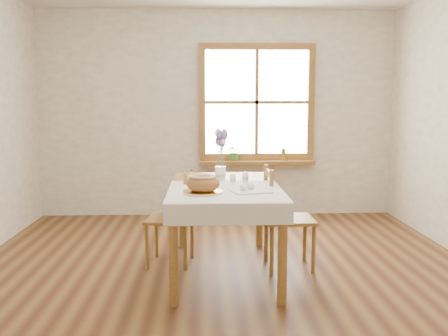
# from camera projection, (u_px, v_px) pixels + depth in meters

# --- Properties ---
(ground) EXTENTS (5.00, 5.00, 0.00)m
(ground) POSITION_uv_depth(u_px,v_px,m) (225.00, 283.00, 4.04)
(ground) COLOR brown
(ground) RESTS_ON ground
(room_walls) EXTENTS (4.60, 5.10, 2.65)m
(room_walls) POSITION_uv_depth(u_px,v_px,m) (226.00, 69.00, 3.82)
(room_walls) COLOR white
(room_walls) RESTS_ON ground
(window) EXTENTS (1.46, 0.08, 1.46)m
(window) POSITION_uv_depth(u_px,v_px,m) (257.00, 102.00, 6.32)
(window) COLOR olive
(window) RESTS_ON ground
(window_sill) EXTENTS (1.46, 0.20, 0.05)m
(window_sill) POSITION_uv_depth(u_px,v_px,m) (257.00, 162.00, 6.35)
(window_sill) COLOR olive
(window_sill) RESTS_ON ground
(dining_table) EXTENTS (0.90, 1.60, 0.75)m
(dining_table) POSITION_uv_depth(u_px,v_px,m) (224.00, 195.00, 4.25)
(dining_table) COLOR olive
(dining_table) RESTS_ON ground
(table_linen) EXTENTS (0.91, 0.99, 0.01)m
(table_linen) POSITION_uv_depth(u_px,v_px,m) (226.00, 191.00, 3.94)
(table_linen) COLOR white
(table_linen) RESTS_ON dining_table
(chair_left) EXTENTS (0.47, 0.45, 0.85)m
(chair_left) POSITION_uv_depth(u_px,v_px,m) (170.00, 218.00, 4.47)
(chair_left) COLOR olive
(chair_left) RESTS_ON ground
(chair_right) EXTENTS (0.44, 0.42, 0.89)m
(chair_right) POSITION_uv_depth(u_px,v_px,m) (289.00, 218.00, 4.37)
(chair_right) COLOR olive
(chair_right) RESTS_ON ground
(bread_plate) EXTENTS (0.31, 0.31, 0.02)m
(bread_plate) POSITION_uv_depth(u_px,v_px,m) (203.00, 192.00, 3.83)
(bread_plate) COLOR white
(bread_plate) RESTS_ON table_linen
(bread_loaf) EXTENTS (0.26, 0.26, 0.14)m
(bread_loaf) POSITION_uv_depth(u_px,v_px,m) (203.00, 182.00, 3.82)
(bread_loaf) COLOR #935A34
(bread_loaf) RESTS_ON bread_plate
(egg_napkin) EXTENTS (0.34, 0.31, 0.01)m
(egg_napkin) POSITION_uv_depth(u_px,v_px,m) (250.00, 191.00, 3.88)
(egg_napkin) COLOR white
(egg_napkin) RESTS_ON table_linen
(eggs) EXTENTS (0.27, 0.25, 0.05)m
(eggs) POSITION_uv_depth(u_px,v_px,m) (250.00, 187.00, 3.88)
(eggs) COLOR white
(eggs) RESTS_ON egg_napkin
(salt_shaker) EXTENTS (0.06, 0.06, 0.10)m
(salt_shaker) POSITION_uv_depth(u_px,v_px,m) (233.00, 179.00, 4.23)
(salt_shaker) COLOR white
(salt_shaker) RESTS_ON table_linen
(pepper_shaker) EXTENTS (0.07, 0.07, 0.10)m
(pepper_shaker) POSITION_uv_depth(u_px,v_px,m) (245.00, 177.00, 4.28)
(pepper_shaker) COLOR white
(pepper_shaker) RESTS_ON table_linen
(flower_vase) EXTENTS (0.12, 0.12, 0.11)m
(flower_vase) POSITION_uv_depth(u_px,v_px,m) (220.00, 174.00, 4.55)
(flower_vase) COLOR white
(flower_vase) RESTS_ON dining_table
(lavender_bouquet) EXTENTS (0.18, 0.18, 0.33)m
(lavender_bouquet) POSITION_uv_depth(u_px,v_px,m) (220.00, 149.00, 4.52)
(lavender_bouquet) COLOR #66508F
(lavender_bouquet) RESTS_ON flower_vase
(potted_plant) EXTENTS (0.26, 0.28, 0.18)m
(potted_plant) POSITION_uv_depth(u_px,v_px,m) (234.00, 154.00, 6.32)
(potted_plant) COLOR #3E7E32
(potted_plant) RESTS_ON window_sill
(amber_bottle) EXTENTS (0.06, 0.06, 0.16)m
(amber_bottle) POSITION_uv_depth(u_px,v_px,m) (283.00, 154.00, 6.35)
(amber_bottle) COLOR #A6711E
(amber_bottle) RESTS_ON window_sill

